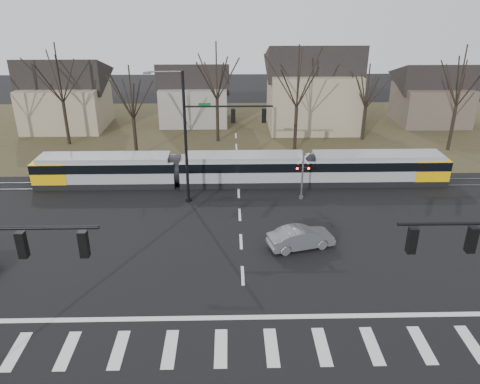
{
  "coord_description": "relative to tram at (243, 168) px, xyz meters",
  "views": [
    {
      "loc": [
        -0.69,
        -21.2,
        15.71
      ],
      "look_at": [
        0.0,
        9.0,
        2.3
      ],
      "focal_mm": 35.0,
      "sensor_mm": 36.0,
      "label": 1
    }
  ],
  "objects": [
    {
      "name": "tram",
      "position": [
        0.0,
        0.0,
        0.0
      ],
      "size": [
        34.93,
        2.59,
        2.65
      ],
      "color": "gray",
      "rests_on": "ground"
    },
    {
      "name": "tree_row",
      "position": [
        1.62,
        10.0,
        3.56
      ],
      "size": [
        59.2,
        7.2,
        10.0
      ],
      "color": "black",
      "rests_on": "ground"
    },
    {
      "name": "stop_line",
      "position": [
        -0.38,
        -17.8,
        -1.44
      ],
      "size": [
        28.0,
        0.35,
        0.01
      ],
      "primitive_type": "cube",
      "color": "silver",
      "rests_on": "ground"
    },
    {
      "name": "rail_pair",
      "position": [
        -0.38,
        -0.2,
        -1.41
      ],
      "size": [
        90.0,
        1.52,
        0.06
      ],
      "color": "#59595E",
      "rests_on": "ground"
    },
    {
      "name": "house_d",
      "position": [
        23.62,
        19.0,
        2.53
      ],
      "size": [
        8.64,
        7.56,
        7.65
      ],
      "color": "brown",
      "rests_on": "ground"
    },
    {
      "name": "crosswalk",
      "position": [
        -0.38,
        -20.0,
        -1.44
      ],
      "size": [
        27.0,
        2.6,
        0.01
      ],
      "color": "silver",
      "rests_on": "ground"
    },
    {
      "name": "ground",
      "position": [
        -0.38,
        -16.0,
        -1.44
      ],
      "size": [
        140.0,
        140.0,
        0.0
      ],
      "primitive_type": "plane",
      "color": "black"
    },
    {
      "name": "house_b",
      "position": [
        -5.38,
        20.0,
        2.53
      ],
      "size": [
        8.64,
        7.56,
        7.65
      ],
      "color": "gray",
      "rests_on": "ground"
    },
    {
      "name": "lane_dashes",
      "position": [
        -0.38,
        -0.0,
        -1.44
      ],
      "size": [
        0.18,
        30.0,
        0.01
      ],
      "color": "silver",
      "rests_on": "ground"
    },
    {
      "name": "grass_verge",
      "position": [
        -0.38,
        16.0,
        -1.44
      ],
      "size": [
        140.0,
        28.0,
        0.01
      ],
      "primitive_type": "cube",
      "color": "#38331E",
      "rests_on": "ground"
    },
    {
      "name": "house_c",
      "position": [
        8.62,
        17.0,
        3.79
      ],
      "size": [
        10.8,
        8.64,
        10.1
      ],
      "color": "gray",
      "rests_on": "ground"
    },
    {
      "name": "signal_pole_far",
      "position": [
        -2.79,
        -3.5,
        4.26
      ],
      "size": [
        9.28,
        0.44,
        10.2
      ],
      "color": "black",
      "rests_on": "ground"
    },
    {
      "name": "sedan",
      "position": [
        3.48,
        -10.81,
        -0.73
      ],
      "size": [
        3.72,
        5.1,
        1.43
      ],
      "primitive_type": "imported",
      "rotation": [
        0.0,
        0.0,
        1.84
      ],
      "color": "slate",
      "rests_on": "ground"
    },
    {
      "name": "house_a",
      "position": [
        -20.38,
        18.0,
        3.02
      ],
      "size": [
        9.72,
        8.64,
        8.6
      ],
      "color": "gray",
      "rests_on": "ground"
    },
    {
      "name": "rail_crossing_signal",
      "position": [
        4.62,
        -3.21,
        0.44
      ],
      "size": [
        1.08,
        0.36,
        4.0
      ],
      "color": "#59595B",
      "rests_on": "ground"
    }
  ]
}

